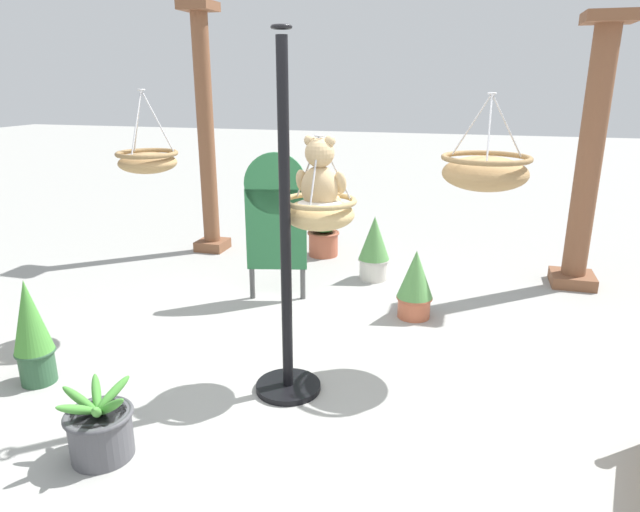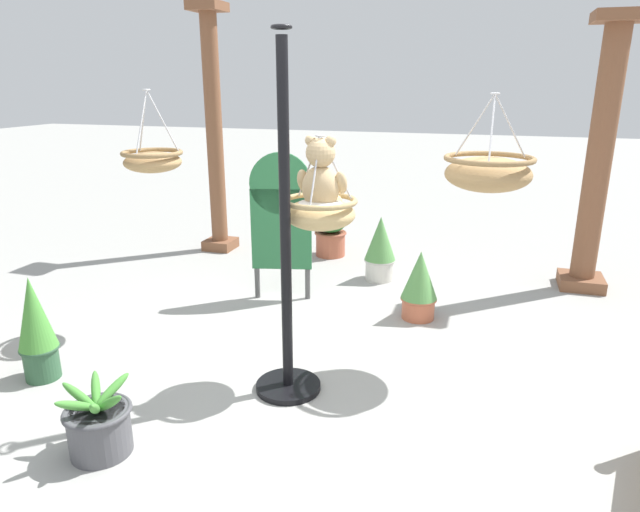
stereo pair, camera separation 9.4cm
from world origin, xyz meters
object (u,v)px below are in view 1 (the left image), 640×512
greenhouse_pillar_right (206,138)px  potted_plant_tall_leafy (32,332)px  hanging_basket_with_teddy (319,212)px  potted_plant_broad_leaf (374,248)px  display_pole_central (287,293)px  potted_plant_conical_shrub (323,231)px  teddy_bear (320,179)px  hanging_basket_left_high (148,161)px  hanging_basket_right_low (485,171)px  potted_plant_trailing_ivy (100,429)px  potted_plant_small_succulent (415,284)px  greenhouse_pillar_left (589,163)px  display_sign_board (276,214)px

greenhouse_pillar_right → potted_plant_tall_leafy: (0.26, -3.25, -0.99)m
hanging_basket_with_teddy → potted_plant_broad_leaf: bearing=89.7°
display_pole_central → potted_plant_conical_shrub: (-0.57, 3.02, -0.40)m
teddy_bear → hanging_basket_left_high: size_ratio=0.77×
teddy_bear → potted_plant_tall_leafy: 2.22m
display_pole_central → hanging_basket_right_low: bearing=32.9°
potted_plant_tall_leafy → potted_plant_trailing_ivy: potted_plant_tall_leafy is taller
hanging_basket_left_high → potted_plant_conical_shrub: bearing=71.5°
potted_plant_tall_leafy → potted_plant_conical_shrub: potted_plant_tall_leafy is taller
hanging_basket_with_teddy → hanging_basket_left_high: (-1.51, 0.42, 0.22)m
hanging_basket_right_low → hanging_basket_with_teddy: bearing=-153.6°
hanging_basket_right_low → potted_plant_conical_shrub: size_ratio=1.09×
teddy_bear → potted_plant_trailing_ivy: size_ratio=1.13×
potted_plant_small_succulent → potted_plant_conical_shrub: bearing=128.7°
hanging_basket_with_teddy → potted_plant_conical_shrub: hanging_basket_with_teddy is taller
teddy_bear → potted_plant_conical_shrub: size_ratio=0.82×
display_pole_central → hanging_basket_with_teddy: size_ratio=3.78×
hanging_basket_right_low → potted_plant_broad_leaf: (-1.01, 1.59, -1.08)m
hanging_basket_right_low → greenhouse_pillar_left: bearing=63.3°
potted_plant_small_succulent → potted_plant_conical_shrub: size_ratio=1.04×
display_pole_central → potted_plant_broad_leaf: bearing=86.1°
potted_plant_small_succulent → potted_plant_conical_shrub: 2.00m
greenhouse_pillar_right → potted_plant_trailing_ivy: greenhouse_pillar_right is taller
display_pole_central → greenhouse_pillar_right: greenhouse_pillar_right is taller
potted_plant_tall_leafy → potted_plant_broad_leaf: bearing=55.5°
potted_plant_conical_shrub → greenhouse_pillar_left: bearing=-6.2°
potted_plant_trailing_ivy → potted_plant_broad_leaf: 3.43m
greenhouse_pillar_left → potted_plant_tall_leafy: 5.03m
hanging_basket_right_low → potted_plant_tall_leafy: bearing=-158.6°
teddy_bear → hanging_basket_right_low: 1.13m
hanging_basket_left_high → hanging_basket_right_low: 2.53m
teddy_bear → greenhouse_pillar_right: greenhouse_pillar_right is taller
potted_plant_broad_leaf → potted_plant_small_succulent: bearing=-59.5°
hanging_basket_left_high → greenhouse_pillar_left: greenhouse_pillar_left is taller
hanging_basket_right_low → hanging_basket_left_high: bearing=-178.1°
potted_plant_trailing_ivy → teddy_bear: bearing=52.8°
potted_plant_small_succulent → display_sign_board: bearing=175.7°
greenhouse_pillar_left → potted_plant_trailing_ivy: bearing=-128.7°
hanging_basket_with_teddy → hanging_basket_left_high: 1.58m
hanging_basket_right_low → greenhouse_pillar_left: 2.21m
potted_plant_conical_shrub → potted_plant_broad_leaf: 1.00m
hanging_basket_left_high → display_sign_board: size_ratio=0.45×
teddy_bear → potted_plant_small_succulent: size_ratio=0.79×
display_pole_central → display_sign_board: bearing=112.0°
potted_plant_tall_leafy → display_sign_board: (1.08, 1.93, 0.45)m
potted_plant_trailing_ivy → potted_plant_broad_leaf: potted_plant_broad_leaf is taller
display_pole_central → potted_plant_broad_leaf: (0.16, 2.35, -0.36)m
hanging_basket_left_high → potted_plant_small_succulent: size_ratio=1.03×
greenhouse_pillar_left → potted_plant_small_succulent: bearing=-139.5°
teddy_bear → potted_plant_broad_leaf: teddy_bear is taller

